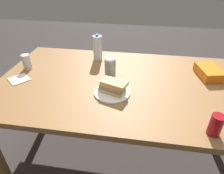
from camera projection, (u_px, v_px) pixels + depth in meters
The scene contains 10 objects.
ground_plane at pixel (119, 148), 1.87m from camera, with size 8.00×8.00×0.00m, color #383330.
dining_table at pixel (121, 90), 1.51m from camera, with size 1.84×1.07×0.73m.
paper_plate at pixel (112, 92), 1.34m from camera, with size 0.24×0.24×0.01m, color white.
sandwich at pixel (113, 87), 1.32m from camera, with size 0.20×0.14×0.08m.
soda_can_red at pixel (216, 125), 1.01m from camera, with size 0.07×0.07×0.12m, color maroon.
chip_bag at pixel (209, 72), 1.52m from camera, with size 0.23×0.15×0.07m, color orange.
water_bottle_tall at pixel (98, 48), 1.73m from camera, with size 0.08×0.08×0.23m.
plastic_cup_stack at pixel (110, 67), 1.50m from camera, with size 0.08×0.08×0.15m.
soda_can_silver at pixel (27, 62), 1.61m from camera, with size 0.07×0.07×0.12m, color silver.
paper_napkin at pixel (19, 79), 1.49m from camera, with size 0.13×0.13×0.01m, color white.
Camera 1 is at (0.12, -1.24, 1.51)m, focal length 31.86 mm.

